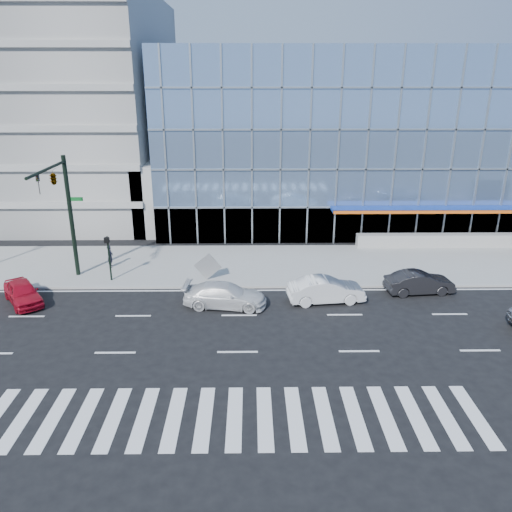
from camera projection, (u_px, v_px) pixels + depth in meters
The scene contains 14 objects.
ground at pixel (239, 315), 28.25m from camera, with size 160.00×160.00×0.00m, color black.
sidewalk at pixel (241, 264), 35.76m from camera, with size 120.00×8.00×0.15m, color gray.
theatre_building at pixel (382, 132), 50.33m from camera, with size 42.00×26.00×15.00m, color #7192BD.
parking_garage at pixel (40, 106), 49.11m from camera, with size 24.00×24.00×20.00m, color gray.
ramp_block at pixel (175, 194), 44.11m from camera, with size 6.00×8.00×6.00m, color gray.
tower_backdrop at pixel (71, 7), 85.65m from camera, with size 14.00×14.00×48.00m, color gray.
traffic_signal at pixel (59, 191), 30.34m from camera, with size 1.14×5.74×8.00m.
ped_signal_post at pixel (108, 252), 32.08m from camera, with size 0.30×0.33×3.00m.
white_suv at pixel (225, 295), 29.16m from camera, with size 1.97×4.85×1.41m, color silver.
white_sedan at pixel (326, 290), 29.75m from camera, with size 1.59×4.57×1.51m, color silver.
dark_sedan at pixel (419, 283), 30.97m from camera, with size 1.47×4.22×1.39m, color black.
red_sedan at pixel (23, 292), 29.60m from camera, with size 1.59×3.96×1.35m, color #AB0D20.
pedestrian at pixel (110, 256), 34.81m from camera, with size 0.57×0.37×1.56m, color black.
tilted_panel at pixel (208, 266), 32.57m from camera, with size 1.30×0.06×1.30m, color gray.
Camera 1 is at (0.66, -25.45, 12.74)m, focal length 35.00 mm.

